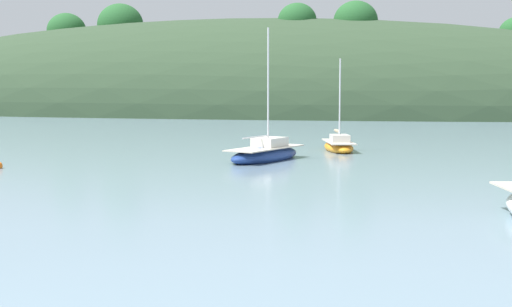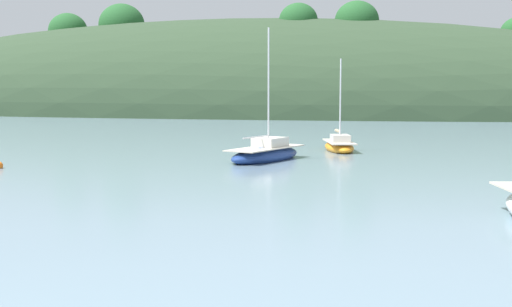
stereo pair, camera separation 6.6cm
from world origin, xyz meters
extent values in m
ellipsoid|color=#2D422B|center=(-25.00, 90.52, 0.00)|extent=(150.00, 36.00, 28.96)
ellipsoid|color=#235628|center=(-11.78, 87.44, 13.64)|extent=(5.60, 5.09, 5.09)
ellipsoid|color=#235628|center=(-3.54, 88.54, 13.51)|extent=(6.28, 5.71, 5.71)
ellipsoid|color=#235628|center=(-50.86, 90.59, 13.31)|extent=(6.46, 5.87, 5.87)
ellipsoid|color=#235628|center=(-41.02, 90.23, 14.04)|extent=(7.39, 6.72, 6.72)
ellipsoid|color=navy|center=(-1.66, 28.18, 0.26)|extent=(3.71, 6.21, 0.94)
cube|color=beige|center=(-1.66, 28.18, 0.68)|extent=(3.41, 5.71, 0.06)
cube|color=silver|center=(-1.51, 28.63, 0.95)|extent=(1.81, 2.19, 0.53)
cylinder|color=silver|center=(-1.57, 28.46, 3.90)|extent=(0.09, 0.09, 6.44)
cylinder|color=silver|center=(-1.95, 27.29, 1.33)|extent=(0.83, 2.37, 0.07)
ellipsoid|color=orange|center=(1.43, 34.80, 0.21)|extent=(2.99, 5.13, 0.78)
cube|color=beige|center=(1.43, 34.80, 0.56)|extent=(2.75, 4.72, 0.06)
cube|color=beige|center=(1.54, 34.43, 0.80)|extent=(1.48, 1.80, 0.47)
cylinder|color=silver|center=(1.50, 34.57, 3.14)|extent=(0.09, 0.09, 5.15)
cylinder|color=silver|center=(1.21, 35.54, 1.16)|extent=(0.66, 1.97, 0.07)
ellipsoid|color=tan|center=(1.21, 35.54, 1.21)|extent=(0.76, 1.93, 0.20)
camera|label=1|loc=(6.84, -5.77, 3.84)|focal=45.67mm
camera|label=2|loc=(6.90, -5.75, 3.84)|focal=45.67mm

